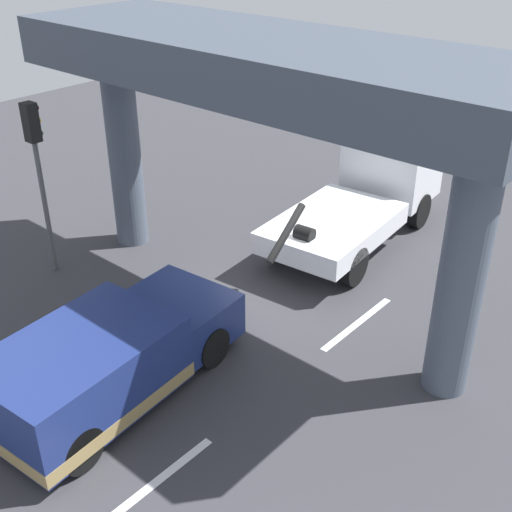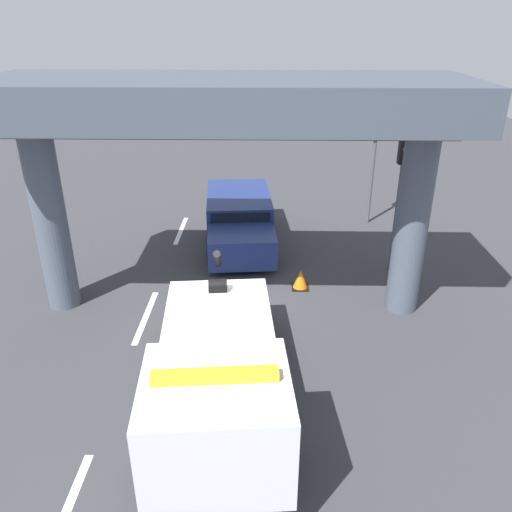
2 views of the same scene
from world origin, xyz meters
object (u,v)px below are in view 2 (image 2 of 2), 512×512
at_px(tow_truck_white, 218,378).
at_px(traffic_cone_orange, 300,279).
at_px(traffic_light_far, 402,173).
at_px(towed_van_green, 239,221).
at_px(traffic_light_near, 375,145).

xyz_separation_m(tow_truck_white, traffic_cone_orange, (-5.64, 1.89, -0.92)).
distance_m(tow_truck_white, traffic_cone_orange, 6.02).
xyz_separation_m(tow_truck_white, traffic_light_far, (-6.93, 4.80, 1.93)).
relative_size(towed_van_green, traffic_light_far, 1.25).
xyz_separation_m(traffic_light_near, traffic_light_far, (4.00, -0.00, 0.10)).
bearing_deg(traffic_light_near, traffic_cone_orange, -28.82).
bearing_deg(towed_van_green, traffic_light_near, 111.38).
relative_size(tow_truck_white, traffic_cone_orange, 12.48).
xyz_separation_m(towed_van_green, traffic_light_near, (-1.91, 4.88, 2.25)).
height_order(tow_truck_white, traffic_cone_orange, tow_truck_white).
bearing_deg(traffic_light_far, towed_van_green, -113.20).
bearing_deg(towed_van_green, tow_truck_white, 0.49).
bearing_deg(tow_truck_white, traffic_light_far, 145.30).
distance_m(towed_van_green, traffic_cone_orange, 3.95).
bearing_deg(traffic_cone_orange, tow_truck_white, -18.51).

